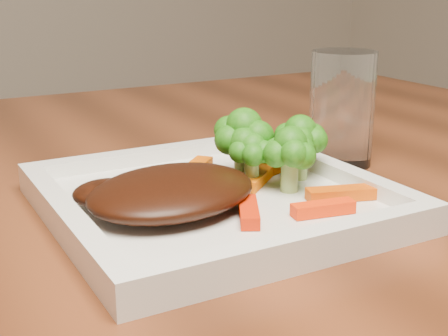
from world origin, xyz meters
TOP-DOWN VIEW (x-y plane):
  - plate at (0.09, -0.10)m, footprint 0.27×0.27m
  - steak at (0.05, -0.11)m, footprint 0.17×0.15m
  - broccoli_0 at (0.14, -0.07)m, footprint 0.08×0.08m
  - broccoli_1 at (0.19, -0.09)m, footprint 0.06×0.06m
  - broccoli_2 at (0.16, -0.12)m, footprint 0.06×0.06m
  - broccoli_3 at (0.13, -0.09)m, footprint 0.06×0.06m
  - carrot_0 at (0.15, -0.18)m, footprint 0.05×0.02m
  - carrot_1 at (0.18, -0.16)m, footprint 0.06×0.03m
  - carrot_2 at (0.09, -0.16)m, footprint 0.04×0.05m
  - carrot_3 at (0.19, -0.06)m, footprint 0.05×0.03m
  - carrot_4 at (0.11, -0.04)m, footprint 0.05×0.05m
  - carrot_6 at (0.14, -0.09)m, footprint 0.06×0.05m
  - drinking_glass at (0.28, -0.04)m, footprint 0.08×0.08m

SIDE VIEW (x-z plane):
  - plate at x=0.09m, z-range 0.75..0.76m
  - carrot_0 at x=0.15m, z-range 0.76..0.77m
  - carrot_1 at x=0.18m, z-range 0.76..0.77m
  - carrot_2 at x=0.09m, z-range 0.76..0.77m
  - carrot_3 at x=0.19m, z-range 0.76..0.77m
  - carrot_4 at x=0.11m, z-range 0.76..0.77m
  - carrot_6 at x=0.14m, z-range 0.76..0.77m
  - steak at x=0.05m, z-range 0.76..0.79m
  - broccoli_2 at x=0.16m, z-range 0.76..0.82m
  - broccoli_3 at x=0.13m, z-range 0.76..0.82m
  - broccoli_1 at x=0.19m, z-range 0.76..0.83m
  - broccoli_0 at x=0.14m, z-range 0.76..0.83m
  - drinking_glass at x=0.28m, z-range 0.75..0.87m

